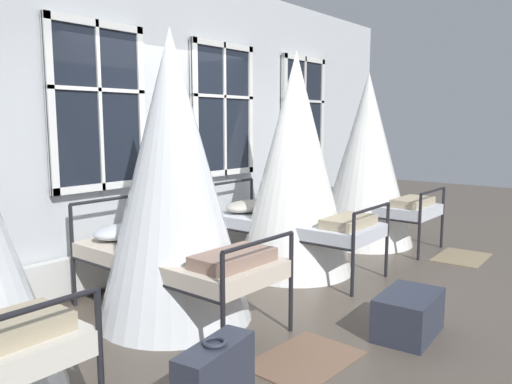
% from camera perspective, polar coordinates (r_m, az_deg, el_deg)
% --- Properties ---
extents(ground, '(20.64, 20.64, 0.00)m').
position_cam_1_polar(ground, '(5.29, -2.18, -10.76)').
color(ground, brown).
extents(back_wall_with_windows, '(9.78, 0.10, 3.36)m').
position_cam_1_polar(back_wall_with_windows, '(5.79, -10.48, 7.68)').
color(back_wall_with_windows, silver).
rests_on(back_wall_with_windows, ground).
extents(window_bank, '(6.38, 0.10, 2.58)m').
position_cam_1_polar(window_bank, '(5.73, -9.55, 1.56)').
color(window_bank, black).
rests_on(window_bank, ground).
extents(cot_second, '(1.32, 1.93, 2.46)m').
position_cam_1_polar(cot_second, '(4.31, -9.39, 1.05)').
color(cot_second, black).
rests_on(cot_second, ground).
extents(cot_third, '(1.32, 1.94, 2.46)m').
position_cam_1_polar(cot_third, '(5.69, 4.43, 2.79)').
color(cot_third, black).
rests_on(cot_third, ground).
extents(cot_fourth, '(1.32, 1.93, 2.36)m').
position_cam_1_polar(cot_fourth, '(7.16, 12.35, 3.33)').
color(cot_fourth, black).
rests_on(cot_fourth, ground).
extents(rug_second, '(0.82, 0.59, 0.01)m').
position_cam_1_polar(rug_second, '(3.83, 5.54, -18.30)').
color(rug_second, brown).
rests_on(rug_second, ground).
extents(rug_fourth, '(0.82, 0.59, 0.01)m').
position_cam_1_polar(rug_fourth, '(6.90, 22.18, -6.83)').
color(rug_fourth, '#8E7A5B').
rests_on(rug_fourth, ground).
extents(suitcase_dark, '(0.58, 0.29, 0.47)m').
position_cam_1_polar(suitcase_dark, '(3.11, -4.65, -20.45)').
color(suitcase_dark, '#2D3342').
rests_on(suitcase_dark, ground).
extents(travel_trunk, '(0.67, 0.45, 0.34)m').
position_cam_1_polar(travel_trunk, '(4.32, 16.84, -13.08)').
color(travel_trunk, '#2D3342').
rests_on(travel_trunk, ground).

